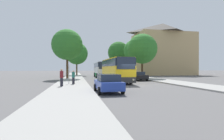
{
  "coord_description": "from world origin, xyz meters",
  "views": [
    {
      "loc": [
        -6.44,
        -19.8,
        1.97
      ],
      "look_at": [
        0.47,
        13.75,
        1.71
      ],
      "focal_mm": 28.0,
      "sensor_mm": 36.0,
      "label": 1
    }
  ],
  "objects_px": {
    "tree_left_far": "(77,54)",
    "tree_right_near": "(142,49)",
    "pedestrian_waiting_near": "(62,77)",
    "tree_left_near": "(67,45)",
    "pedestrian_waiting_far": "(73,77)",
    "parked_car_left_curb": "(108,83)",
    "bus_stop_sign": "(69,72)",
    "bus_front": "(116,70)",
    "bus_middle": "(101,69)",
    "tree_right_mid": "(118,52)",
    "tree_right_far": "(135,51)",
    "parked_car_right_near": "(138,76)"
  },
  "relations": [
    {
      "from": "tree_left_far",
      "to": "tree_right_near",
      "type": "height_order",
      "value": "tree_left_far"
    },
    {
      "from": "tree_right_near",
      "to": "pedestrian_waiting_near",
      "type": "bearing_deg",
      "value": -136.15
    },
    {
      "from": "tree_left_near",
      "to": "pedestrian_waiting_far",
      "type": "bearing_deg",
      "value": -84.02
    },
    {
      "from": "parked_car_left_curb",
      "to": "bus_stop_sign",
      "type": "distance_m",
      "value": 8.3
    },
    {
      "from": "bus_front",
      "to": "bus_middle",
      "type": "xyz_separation_m",
      "value": [
        -0.05,
        15.05,
        0.0
      ]
    },
    {
      "from": "bus_stop_sign",
      "to": "tree_left_near",
      "type": "height_order",
      "value": "tree_left_near"
    },
    {
      "from": "bus_middle",
      "to": "tree_left_far",
      "type": "distance_m",
      "value": 12.33
    },
    {
      "from": "tree_left_near",
      "to": "tree_right_mid",
      "type": "relative_size",
      "value": 0.92
    },
    {
      "from": "bus_front",
      "to": "tree_right_far",
      "type": "distance_m",
      "value": 20.32
    },
    {
      "from": "parked_car_right_near",
      "to": "tree_left_near",
      "type": "distance_m",
      "value": 14.43
    },
    {
      "from": "tree_left_far",
      "to": "tree_right_mid",
      "type": "bearing_deg",
      "value": 5.81
    },
    {
      "from": "bus_front",
      "to": "pedestrian_waiting_far",
      "type": "distance_m",
      "value": 7.01
    },
    {
      "from": "pedestrian_waiting_near",
      "to": "bus_middle",
      "type": "bearing_deg",
      "value": 89.97
    },
    {
      "from": "tree_left_far",
      "to": "tree_right_mid",
      "type": "height_order",
      "value": "tree_right_mid"
    },
    {
      "from": "tree_right_near",
      "to": "tree_right_mid",
      "type": "height_order",
      "value": "tree_right_mid"
    },
    {
      "from": "bus_middle",
      "to": "parked_car_right_near",
      "type": "xyz_separation_m",
      "value": [
        4.51,
        -12.24,
        -1.04
      ]
    },
    {
      "from": "parked_car_right_near",
      "to": "bus_front",
      "type": "bearing_deg",
      "value": 31.98
    },
    {
      "from": "parked_car_left_curb",
      "to": "pedestrian_waiting_near",
      "type": "relative_size",
      "value": 2.31
    },
    {
      "from": "bus_front",
      "to": "parked_car_right_near",
      "type": "height_order",
      "value": "bus_front"
    },
    {
      "from": "bus_stop_sign",
      "to": "tree_right_mid",
      "type": "distance_m",
      "value": 32.75
    },
    {
      "from": "bus_front",
      "to": "tree_right_mid",
      "type": "relative_size",
      "value": 1.05
    },
    {
      "from": "tree_right_far",
      "to": "tree_right_near",
      "type": "bearing_deg",
      "value": -100.51
    },
    {
      "from": "tree_left_far",
      "to": "tree_right_near",
      "type": "bearing_deg",
      "value": -54.21
    },
    {
      "from": "bus_stop_sign",
      "to": "bus_front",
      "type": "bearing_deg",
      "value": 24.36
    },
    {
      "from": "bus_stop_sign",
      "to": "tree_right_far",
      "type": "distance_m",
      "value": 26.22
    },
    {
      "from": "pedestrian_waiting_far",
      "to": "tree_left_near",
      "type": "distance_m",
      "value": 13.68
    },
    {
      "from": "parked_car_right_near",
      "to": "bus_stop_sign",
      "type": "xyz_separation_m",
      "value": [
        -11.0,
        -5.77,
        0.81
      ]
    },
    {
      "from": "bus_front",
      "to": "pedestrian_waiting_near",
      "type": "bearing_deg",
      "value": -140.83
    },
    {
      "from": "tree_right_near",
      "to": "tree_right_mid",
      "type": "distance_m",
      "value": 18.74
    },
    {
      "from": "bus_stop_sign",
      "to": "bus_middle",
      "type": "bearing_deg",
      "value": 70.18
    },
    {
      "from": "tree_left_near",
      "to": "tree_right_mid",
      "type": "xyz_separation_m",
      "value": [
        14.16,
        17.5,
        0.46
      ]
    },
    {
      "from": "bus_front",
      "to": "tree_left_far",
      "type": "bearing_deg",
      "value": 101.89
    },
    {
      "from": "bus_front",
      "to": "pedestrian_waiting_far",
      "type": "xyz_separation_m",
      "value": [
        -6.0,
        -3.52,
        -0.83
      ]
    },
    {
      "from": "parked_car_right_near",
      "to": "pedestrian_waiting_far",
      "type": "distance_m",
      "value": 12.23
    },
    {
      "from": "tree_right_near",
      "to": "pedestrian_waiting_far",
      "type": "bearing_deg",
      "value": -139.24
    },
    {
      "from": "bus_front",
      "to": "pedestrian_waiting_near",
      "type": "relative_size",
      "value": 5.73
    },
    {
      "from": "pedestrian_waiting_near",
      "to": "tree_left_far",
      "type": "relative_size",
      "value": 0.2
    },
    {
      "from": "bus_stop_sign",
      "to": "tree_right_mid",
      "type": "bearing_deg",
      "value": 65.52
    },
    {
      "from": "pedestrian_waiting_near",
      "to": "tree_right_far",
      "type": "distance_m",
      "value": 29.03
    },
    {
      "from": "tree_left_far",
      "to": "tree_right_mid",
      "type": "xyz_separation_m",
      "value": [
        12.36,
        1.26,
        0.67
      ]
    },
    {
      "from": "bus_middle",
      "to": "tree_left_near",
      "type": "height_order",
      "value": "tree_left_near"
    },
    {
      "from": "parked_car_left_curb",
      "to": "tree_right_mid",
      "type": "relative_size",
      "value": 0.42
    },
    {
      "from": "parked_car_right_near",
      "to": "pedestrian_waiting_near",
      "type": "relative_size",
      "value": 2.32
    },
    {
      "from": "tree_left_near",
      "to": "bus_stop_sign",
      "type": "bearing_deg",
      "value": -86.32
    },
    {
      "from": "bus_stop_sign",
      "to": "tree_right_near",
      "type": "distance_m",
      "value": 17.84
    },
    {
      "from": "bus_middle",
      "to": "pedestrian_waiting_far",
      "type": "distance_m",
      "value": 19.53
    },
    {
      "from": "bus_front",
      "to": "pedestrian_waiting_far",
      "type": "relative_size",
      "value": 6.37
    },
    {
      "from": "tree_right_far",
      "to": "pedestrian_waiting_near",
      "type": "bearing_deg",
      "value": -124.3
    },
    {
      "from": "tree_right_mid",
      "to": "parked_car_right_near",
      "type": "bearing_deg",
      "value": -95.78
    },
    {
      "from": "parked_car_left_curb",
      "to": "tree_left_far",
      "type": "bearing_deg",
      "value": 92.83
    }
  ]
}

